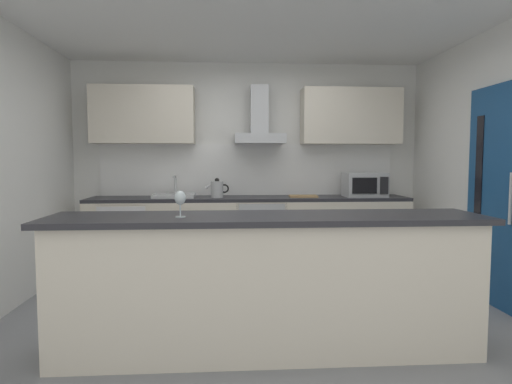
% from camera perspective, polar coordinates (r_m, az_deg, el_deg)
% --- Properties ---
extents(ground, '(5.44, 4.76, 0.02)m').
position_cam_1_polar(ground, '(4.04, 0.36, -15.58)').
color(ground, gray).
extents(ceiling, '(5.44, 4.76, 0.02)m').
position_cam_1_polar(ceiling, '(4.00, 0.38, 22.46)').
color(ceiling, white).
extents(wall_back, '(5.44, 0.12, 2.60)m').
position_cam_1_polar(wall_back, '(5.74, -1.07, 3.65)').
color(wall_back, white).
rests_on(wall_back, ground).
extents(wall_right, '(0.12, 4.76, 2.60)m').
position_cam_1_polar(wall_right, '(4.57, 30.22, 2.93)').
color(wall_right, white).
rests_on(wall_right, ground).
extents(backsplash_tile, '(3.77, 0.02, 0.66)m').
position_cam_1_polar(backsplash_tile, '(5.67, -1.04, 2.93)').
color(backsplash_tile, white).
extents(counter_back, '(3.91, 0.60, 0.90)m').
position_cam_1_polar(counter_back, '(5.43, -0.86, -5.39)').
color(counter_back, beige).
rests_on(counter_back, ground).
extents(counter_island, '(3.01, 0.64, 0.98)m').
position_cam_1_polar(counter_island, '(3.11, 1.56, -11.94)').
color(counter_island, beige).
rests_on(counter_island, ground).
extents(upper_cabinets, '(3.86, 0.32, 0.70)m').
position_cam_1_polar(upper_cabinets, '(5.53, -0.96, 9.95)').
color(upper_cabinets, beige).
extents(side_door, '(0.08, 0.85, 2.05)m').
position_cam_1_polar(side_door, '(4.60, 28.86, -0.43)').
color(side_door, navy).
rests_on(side_door, ground).
extents(oven, '(0.60, 0.62, 0.80)m').
position_cam_1_polar(oven, '(5.41, 0.53, -5.32)').
color(oven, slate).
rests_on(oven, ground).
extents(refrigerator, '(0.58, 0.60, 0.85)m').
position_cam_1_polar(refrigerator, '(5.54, -16.52, -5.65)').
color(refrigerator, white).
rests_on(refrigerator, ground).
extents(microwave, '(0.50, 0.38, 0.30)m').
position_cam_1_polar(microwave, '(5.57, 14.05, 0.93)').
color(microwave, '#B7BABC').
rests_on(microwave, counter_back).
extents(sink, '(0.50, 0.40, 0.26)m').
position_cam_1_polar(sink, '(5.39, -10.66, -0.42)').
color(sink, silver).
rests_on(sink, counter_back).
extents(kettle, '(0.29, 0.15, 0.24)m').
position_cam_1_polar(kettle, '(5.30, -5.11, 0.40)').
color(kettle, '#B7BABC').
rests_on(kettle, counter_back).
extents(range_hood, '(0.62, 0.45, 0.72)m').
position_cam_1_polar(range_hood, '(5.48, 0.43, 8.72)').
color(range_hood, '#B7BABC').
extents(wine_glass, '(0.08, 0.08, 0.18)m').
position_cam_1_polar(wine_glass, '(2.94, -9.91, -0.88)').
color(wine_glass, silver).
rests_on(wine_glass, counter_island).
extents(chopping_board, '(0.35, 0.24, 0.02)m').
position_cam_1_polar(chopping_board, '(5.40, 6.21, -0.54)').
color(chopping_board, tan).
rests_on(chopping_board, counter_back).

